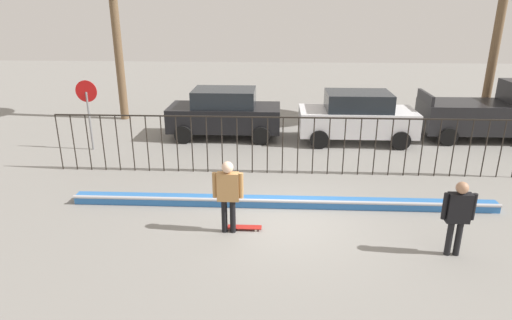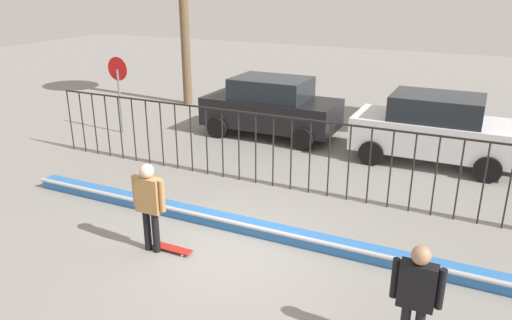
{
  "view_description": "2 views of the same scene",
  "coord_description": "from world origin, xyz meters",
  "px_view_note": "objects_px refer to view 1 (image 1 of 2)",
  "views": [
    {
      "loc": [
        -0.17,
        -9.77,
        5.06
      ],
      "look_at": [
        -0.74,
        1.56,
        0.99
      ],
      "focal_mm": 31.1,
      "sensor_mm": 36.0,
      "label": 1
    },
    {
      "loc": [
        4.02,
        -7.2,
        4.79
      ],
      "look_at": [
        -0.19,
        1.6,
        1.24
      ],
      "focal_mm": 34.7,
      "sensor_mm": 36.0,
      "label": 2
    }
  ],
  "objects_px": {
    "camera_operator": "(458,212)",
    "parked_car_black": "(225,113)",
    "parked_car_white": "(357,117)",
    "stop_sign": "(88,106)",
    "skateboard": "(245,227)",
    "pickup_truck": "(491,113)",
    "skateboarder": "(228,191)"
  },
  "relations": [
    {
      "from": "camera_operator",
      "to": "pickup_truck",
      "type": "relative_size",
      "value": 0.35
    },
    {
      "from": "camera_operator",
      "to": "pickup_truck",
      "type": "xyz_separation_m",
      "value": [
        4.43,
        8.64,
        0.04
      ]
    },
    {
      "from": "skateboarder",
      "to": "stop_sign",
      "type": "height_order",
      "value": "stop_sign"
    },
    {
      "from": "stop_sign",
      "to": "parked_car_black",
      "type": "bearing_deg",
      "value": 21.51
    },
    {
      "from": "camera_operator",
      "to": "pickup_truck",
      "type": "bearing_deg",
      "value": -72.39
    },
    {
      "from": "skateboard",
      "to": "stop_sign",
      "type": "relative_size",
      "value": 0.32
    },
    {
      "from": "parked_car_white",
      "to": "pickup_truck",
      "type": "relative_size",
      "value": 0.91
    },
    {
      "from": "skateboard",
      "to": "parked_car_black",
      "type": "height_order",
      "value": "parked_car_black"
    },
    {
      "from": "pickup_truck",
      "to": "parked_car_black",
      "type": "bearing_deg",
      "value": 179.3
    },
    {
      "from": "parked_car_white",
      "to": "pickup_truck",
      "type": "height_order",
      "value": "pickup_truck"
    },
    {
      "from": "parked_car_black",
      "to": "pickup_truck",
      "type": "bearing_deg",
      "value": 2.14
    },
    {
      "from": "camera_operator",
      "to": "parked_car_black",
      "type": "relative_size",
      "value": 0.39
    },
    {
      "from": "skateboard",
      "to": "stop_sign",
      "type": "distance_m",
      "value": 8.39
    },
    {
      "from": "pickup_truck",
      "to": "skateboarder",
      "type": "bearing_deg",
      "value": -141.48
    },
    {
      "from": "skateboard",
      "to": "pickup_truck",
      "type": "height_order",
      "value": "pickup_truck"
    },
    {
      "from": "pickup_truck",
      "to": "stop_sign",
      "type": "bearing_deg",
      "value": -174.13
    },
    {
      "from": "skateboard",
      "to": "pickup_truck",
      "type": "relative_size",
      "value": 0.17
    },
    {
      "from": "pickup_truck",
      "to": "stop_sign",
      "type": "xyz_separation_m",
      "value": [
        -14.82,
        -2.04,
        0.58
      ]
    },
    {
      "from": "parked_car_white",
      "to": "stop_sign",
      "type": "xyz_separation_m",
      "value": [
        -9.65,
        -1.46,
        0.64
      ]
    },
    {
      "from": "parked_car_black",
      "to": "parked_car_white",
      "type": "height_order",
      "value": "same"
    },
    {
      "from": "pickup_truck",
      "to": "stop_sign",
      "type": "distance_m",
      "value": 14.97
    },
    {
      "from": "parked_car_white",
      "to": "stop_sign",
      "type": "height_order",
      "value": "stop_sign"
    },
    {
      "from": "parked_car_black",
      "to": "stop_sign",
      "type": "bearing_deg",
      "value": -157.6
    },
    {
      "from": "skateboard",
      "to": "stop_sign",
      "type": "xyz_separation_m",
      "value": [
        -5.93,
        5.73,
        1.56
      ]
    },
    {
      "from": "camera_operator",
      "to": "skateboard",
      "type": "bearing_deg",
      "value": 33.69
    },
    {
      "from": "skateboarder",
      "to": "stop_sign",
      "type": "relative_size",
      "value": 0.69
    },
    {
      "from": "skateboarder",
      "to": "pickup_truck",
      "type": "height_order",
      "value": "pickup_truck"
    },
    {
      "from": "skateboard",
      "to": "camera_operator",
      "type": "distance_m",
      "value": 4.64
    },
    {
      "from": "skateboard",
      "to": "parked_car_black",
      "type": "xyz_separation_m",
      "value": [
        -1.33,
        7.54,
        0.91
      ]
    },
    {
      "from": "skateboarder",
      "to": "skateboard",
      "type": "relative_size",
      "value": 2.17
    },
    {
      "from": "camera_operator",
      "to": "stop_sign",
      "type": "relative_size",
      "value": 0.67
    },
    {
      "from": "skateboarder",
      "to": "parked_car_black",
      "type": "height_order",
      "value": "parked_car_black"
    }
  ]
}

